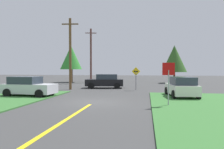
# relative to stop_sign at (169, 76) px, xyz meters

# --- Properties ---
(ground_plane) EXTENTS (120.00, 120.00, 0.00)m
(ground_plane) POSITION_rel_stop_sign_xyz_m (-4.83, 0.84, -1.85)
(ground_plane) COLOR #3D3D3D
(lane_stripe_center) EXTENTS (0.20, 14.00, 0.01)m
(lane_stripe_center) POSITION_rel_stop_sign_xyz_m (-4.83, -7.16, -1.85)
(lane_stripe_center) COLOR yellow
(lane_stripe_center) RESTS_ON ground
(stop_sign) EXTENTS (0.74, 0.18, 2.63)m
(stop_sign) POSITION_rel_stop_sign_xyz_m (0.00, 0.00, 0.00)
(stop_sign) COLOR #9EA0A8
(stop_sign) RESTS_ON ground
(car_on_crossroad) EXTENTS (2.36, 4.08, 1.62)m
(car_on_crossroad) POSITION_rel_stop_sign_xyz_m (1.44, 4.36, -1.05)
(car_on_crossroad) COLOR white
(car_on_crossroad) RESTS_ON ground
(parked_car_near_building) EXTENTS (4.35, 2.26, 1.62)m
(parked_car_near_building) POSITION_rel_stop_sign_xyz_m (-10.87, 3.06, -1.05)
(parked_car_near_building) COLOR silver
(parked_car_near_building) RESTS_ON ground
(car_approaching_junction) EXTENTS (4.55, 2.50, 1.62)m
(car_approaching_junction) POSITION_rel_stop_sign_xyz_m (-6.11, 11.61, -1.05)
(car_approaching_junction) COLOR black
(car_approaching_junction) RESTS_ON ground
(utility_pole_mid) EXTENTS (1.80, 0.33, 7.69)m
(utility_pole_mid) POSITION_rel_stop_sign_xyz_m (-9.48, 9.18, 2.13)
(utility_pole_mid) COLOR brown
(utility_pole_mid) RESTS_ON ground
(utility_pole_far) EXTENTS (1.78, 0.53, 8.66)m
(utility_pole_far) POSITION_rel_stop_sign_xyz_m (-10.14, 20.67, 2.59)
(utility_pole_far) COLOR brown
(utility_pole_far) RESTS_ON ground
(direction_sign) EXTENTS (0.90, 0.20, 2.43)m
(direction_sign) POSITION_rel_stop_sign_xyz_m (-2.41, 9.58, -0.34)
(direction_sign) COLOR slate
(direction_sign) RESTS_ON ground
(oak_tree_left) EXTENTS (3.83, 3.83, 5.96)m
(oak_tree_left) POSITION_rel_stop_sign_xyz_m (3.03, 22.16, 1.99)
(oak_tree_left) COLOR brown
(oak_tree_left) RESTS_ON ground
(pine_tree_center) EXTENTS (3.60, 3.60, 6.12)m
(pine_tree_center) POSITION_rel_stop_sign_xyz_m (-13.75, 21.49, 2.26)
(pine_tree_center) COLOR brown
(pine_tree_center) RESTS_ON ground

